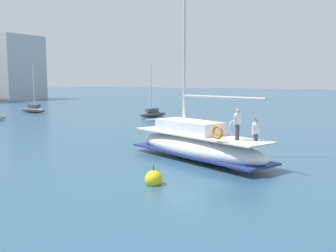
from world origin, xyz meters
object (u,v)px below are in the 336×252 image
moored_cutter_right (153,113)px  mooring_buoy (154,179)px  main_sailboat (197,144)px  moored_sloop_near (33,109)px

moored_cutter_right → mooring_buoy: size_ratio=6.60×
main_sailboat → moored_cutter_right: main_sailboat is taller
moored_sloop_near → mooring_buoy: moored_sloop_near is taller
moored_cutter_right → mooring_buoy: bearing=-144.7°
moored_sloop_near → moored_cutter_right: 18.40m
main_sailboat → moored_cutter_right: size_ratio=2.16×
moored_sloop_near → moored_cutter_right: bearing=-78.4°
main_sailboat → mooring_buoy: bearing=-170.3°
moored_cutter_right → mooring_buoy: (-25.34, -17.92, -0.25)m
moored_sloop_near → moored_cutter_right: size_ratio=1.04×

